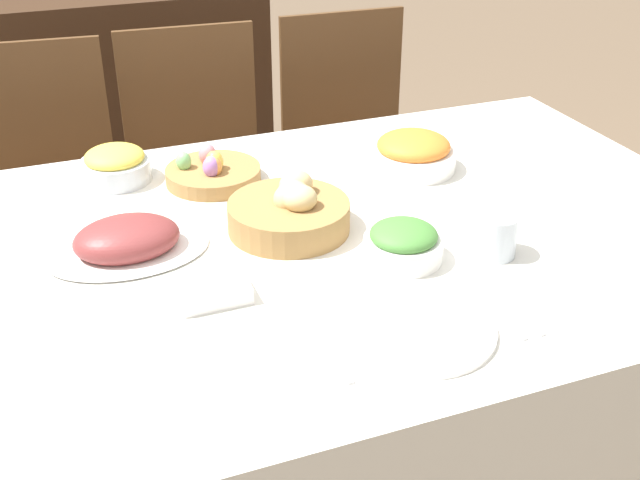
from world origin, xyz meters
name	(u,v)px	position (x,y,z in m)	size (l,w,h in m)	color
dining_table	(311,381)	(0.00, 0.00, 0.37)	(1.84, 1.16, 0.75)	silver
chair_far_center	(201,173)	(-0.02, 0.92, 0.51)	(0.45, 0.45, 0.94)	brown
chair_far_right	(354,149)	(0.50, 0.92, 0.51)	(0.43, 0.43, 0.94)	brown
chair_far_left	(46,196)	(-0.49, 0.92, 0.51)	(0.46, 0.46, 0.94)	brown
sideboard	(82,112)	(-0.29, 1.78, 0.45)	(1.43, 0.44, 0.90)	#3D2616
bread_basket	(290,212)	(-0.03, 0.05, 0.79)	(0.25, 0.25, 0.11)	#9E7542
egg_basket	(212,172)	(-0.12, 0.33, 0.77)	(0.22, 0.22, 0.08)	#9E7542
ham_platter	(127,241)	(-0.36, 0.07, 0.78)	(0.32, 0.22, 0.08)	white
green_salad_bowl	(403,243)	(0.14, -0.15, 0.79)	(0.15, 0.15, 0.08)	white
carrot_bowl	(413,153)	(0.35, 0.23, 0.79)	(0.21, 0.21, 0.09)	white
pineapple_bowl	(115,165)	(-0.33, 0.42, 0.79)	(0.16, 0.16, 0.08)	silver
dinner_plate	(418,329)	(0.05, -0.37, 0.75)	(0.26, 0.26, 0.01)	white
fork	(332,351)	(-0.10, -0.37, 0.75)	(0.02, 0.18, 0.00)	silver
knife	(498,311)	(0.21, -0.37, 0.75)	(0.02, 0.18, 0.00)	silver
spoon	(513,308)	(0.24, -0.37, 0.75)	(0.02, 0.18, 0.00)	silver
drinking_cup	(496,235)	(0.31, -0.20, 0.79)	(0.08, 0.08, 0.09)	silver
butter_dish	(214,293)	(-0.24, -0.16, 0.77)	(0.12, 0.08, 0.03)	white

